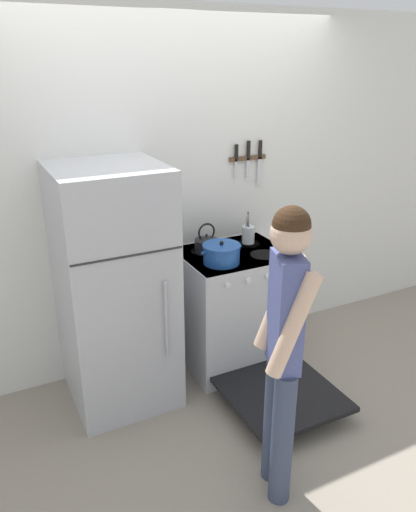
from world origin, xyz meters
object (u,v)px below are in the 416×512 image
Objects in this scene: refrigerator at (115,289)px; tea_kettle at (207,243)px; person at (284,343)px; dutch_oven_pot at (221,254)px; utensil_jar at (248,234)px; stove_range at (236,310)px.

refrigerator is 7.44× the size of tea_kettle.
dutch_oven_pot is at bearing 6.51° from person.
refrigerator reaches higher than dutch_oven_pot.
refrigerator is 5.35× the size of dutch_oven_pot.
dutch_oven_pot is at bearing -144.69° from utensil_jar.
refrigerator reaches higher than person.
utensil_jar is at bearing 41.66° from stove_range.
refrigerator is at bearing 179.36° from stove_range.
person is at bearing -114.00° from utensil_jar.
dutch_oven_pot is 1.11m from person.
refrigerator is 0.77m from tea_kettle.
refrigerator is 1.00× the size of person.
stove_range is at bearing -45.82° from tea_kettle.
stove_range is 0.56m from tea_kettle.
person is (-0.60, -1.34, -0.05)m from utensil_jar.
stove_range is 6.20× the size of tea_kettle.
refrigerator reaches higher than utensil_jar.
utensil_jar reaches higher than tea_kettle.
tea_kettle reaches higher than dutch_oven_pot.
stove_range is 0.84× the size of person.
tea_kettle is 0.35m from utensil_jar.
stove_range is (0.91, -0.01, -0.37)m from refrigerator.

